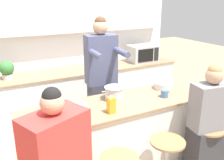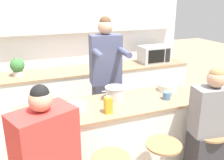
% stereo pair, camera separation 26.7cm
% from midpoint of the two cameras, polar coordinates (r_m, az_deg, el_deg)
% --- Properties ---
extents(wall_back, '(4.04, 0.22, 2.70)m').
position_cam_midpoint_polar(wall_back, '(4.19, -7.21, 12.10)').
color(wall_back, white).
rests_on(wall_back, ground_plane).
extents(back_counter, '(3.74, 0.66, 0.89)m').
position_cam_midpoint_polar(back_counter, '(4.16, -5.49, -3.48)').
color(back_counter, white).
rests_on(back_counter, ground_plane).
extents(kitchen_island, '(2.05, 0.66, 0.90)m').
position_cam_midpoint_polar(kitchen_island, '(2.91, 3.20, -13.48)').
color(kitchen_island, black).
rests_on(kitchen_island, ground_plane).
extents(bar_stool_rightmost, '(0.38, 0.38, 0.67)m').
position_cam_midpoint_polar(bar_stool_rightmost, '(3.01, 23.14, -16.47)').
color(bar_stool_rightmost, '#997047').
rests_on(bar_stool_rightmost, ground_plane).
extents(person_cooking, '(0.44, 0.60, 1.78)m').
position_cam_midpoint_polar(person_cooking, '(3.28, 0.92, -1.30)').
color(person_cooking, '#383842').
rests_on(person_cooking, ground_plane).
extents(person_seated_near, '(0.42, 0.32, 1.37)m').
position_cam_midpoint_polar(person_seated_near, '(2.87, 23.71, -11.81)').
color(person_seated_near, '#333338').
rests_on(person_seated_near, ground_plane).
extents(cooking_pot, '(0.32, 0.23, 0.15)m').
position_cam_midpoint_polar(cooking_pot, '(2.79, 3.49, -3.06)').
color(cooking_pot, '#B7BABC').
rests_on(cooking_pot, kitchen_island).
extents(fruit_bowl, '(0.20, 0.20, 0.08)m').
position_cam_midpoint_polar(fruit_bowl, '(2.56, -5.21, -6.07)').
color(fruit_bowl, white).
rests_on(fruit_bowl, kitchen_island).
extents(mixing_bowl_steel, '(0.24, 0.24, 0.08)m').
position_cam_midpoint_polar(mixing_bowl_steel, '(3.17, 15.02, -1.66)').
color(mixing_bowl_steel, silver).
rests_on(mixing_bowl_steel, kitchen_island).
extents(coffee_cup_near, '(0.12, 0.09, 0.09)m').
position_cam_midpoint_polar(coffee_cup_near, '(2.90, 14.99, -3.51)').
color(coffee_cup_near, '#4C7099').
rests_on(coffee_cup_near, kitchen_island).
extents(banana_bunch, '(0.13, 0.09, 0.04)m').
position_cam_midpoint_polar(banana_bunch, '(2.45, -12.86, -8.07)').
color(banana_bunch, yellow).
rests_on(banana_bunch, kitchen_island).
extents(juice_carton, '(0.07, 0.07, 0.18)m').
position_cam_midpoint_polar(juice_carton, '(2.47, 2.23, -5.80)').
color(juice_carton, gold).
rests_on(juice_carton, kitchen_island).
extents(microwave, '(0.50, 0.34, 0.29)m').
position_cam_midpoint_polar(microwave, '(4.50, 11.24, 5.79)').
color(microwave, '#B2B5B7').
rests_on(microwave, back_counter).
extents(potted_plant, '(0.21, 0.21, 0.26)m').
position_cam_midpoint_polar(potted_plant, '(3.84, -18.98, 2.93)').
color(potted_plant, beige).
rests_on(potted_plant, back_counter).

